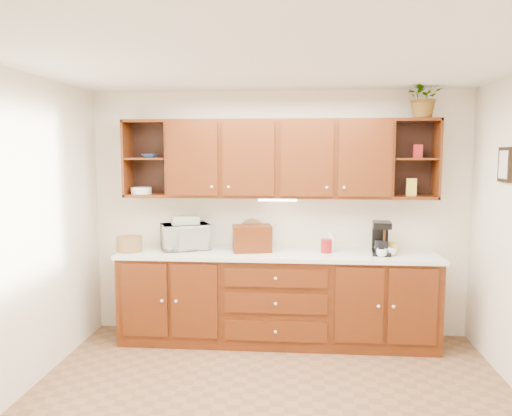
% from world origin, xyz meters
% --- Properties ---
extents(floor, '(4.00, 4.00, 0.00)m').
position_xyz_m(floor, '(0.00, 0.00, 0.00)').
color(floor, brown).
rests_on(floor, ground).
extents(ceiling, '(4.00, 4.00, 0.00)m').
position_xyz_m(ceiling, '(0.00, 0.00, 2.60)').
color(ceiling, white).
rests_on(ceiling, back_wall).
extents(back_wall, '(4.00, 0.00, 4.00)m').
position_xyz_m(back_wall, '(0.00, 1.75, 1.30)').
color(back_wall, '#EDE3C8').
rests_on(back_wall, floor).
extents(left_wall, '(0.00, 3.50, 3.50)m').
position_xyz_m(left_wall, '(-2.00, 0.00, 1.30)').
color(left_wall, '#EDE3C8').
rests_on(left_wall, floor).
extents(base_cabinets, '(3.20, 0.60, 0.90)m').
position_xyz_m(base_cabinets, '(0.00, 1.45, 0.45)').
color(base_cabinets, '#3C1B06').
rests_on(base_cabinets, floor).
extents(countertop, '(3.24, 0.64, 0.04)m').
position_xyz_m(countertop, '(0.00, 1.44, 0.92)').
color(countertop, silver).
rests_on(countertop, base_cabinets).
extents(upper_cabinets, '(3.20, 0.33, 0.80)m').
position_xyz_m(upper_cabinets, '(0.01, 1.59, 1.89)').
color(upper_cabinets, '#3C1B06').
rests_on(upper_cabinets, back_wall).
extents(undercabinet_light, '(0.40, 0.05, 0.02)m').
position_xyz_m(undercabinet_light, '(0.00, 1.53, 1.47)').
color(undercabinet_light, white).
rests_on(undercabinet_light, upper_cabinets).
extents(framed_picture, '(0.03, 0.24, 0.30)m').
position_xyz_m(framed_picture, '(1.98, 0.90, 1.85)').
color(framed_picture, black).
rests_on(framed_picture, right_wall).
extents(wicker_basket, '(0.33, 0.33, 0.15)m').
position_xyz_m(wicker_basket, '(-1.52, 1.38, 1.02)').
color(wicker_basket, olive).
rests_on(wicker_basket, countertop).
extents(microwave, '(0.58, 0.50, 0.27)m').
position_xyz_m(microwave, '(-0.97, 1.54, 1.07)').
color(microwave, beige).
rests_on(microwave, countertop).
extents(towel_stack, '(0.33, 0.29, 0.08)m').
position_xyz_m(towel_stack, '(-0.97, 1.54, 1.25)').
color(towel_stack, '#E1C869').
rests_on(towel_stack, microwave).
extents(wine_bottle, '(0.09, 0.09, 0.30)m').
position_xyz_m(wine_bottle, '(-0.94, 1.54, 1.09)').
color(wine_bottle, '#10321A').
rests_on(wine_bottle, countertop).
extents(woven_tray, '(0.33, 0.18, 0.32)m').
position_xyz_m(woven_tray, '(-0.28, 1.63, 0.95)').
color(woven_tray, olive).
rests_on(woven_tray, countertop).
extents(bread_box, '(0.43, 0.31, 0.27)m').
position_xyz_m(bread_box, '(-0.26, 1.47, 1.08)').
color(bread_box, '#3C1B06').
rests_on(bread_box, countertop).
extents(mug_tree, '(0.23, 0.24, 0.28)m').
position_xyz_m(mug_tree, '(1.06, 1.38, 0.98)').
color(mug_tree, '#3C1B06').
rests_on(mug_tree, countertop).
extents(canister_red, '(0.12, 0.12, 0.14)m').
position_xyz_m(canister_red, '(0.50, 1.48, 1.01)').
color(canister_red, maroon).
rests_on(canister_red, countertop).
extents(canister_white, '(0.09, 0.09, 0.19)m').
position_xyz_m(canister_white, '(0.56, 1.56, 1.04)').
color(canister_white, white).
rests_on(canister_white, countertop).
extents(canister_yellow, '(0.12, 0.12, 0.11)m').
position_xyz_m(canister_yellow, '(1.16, 1.47, 1.00)').
color(canister_yellow, yellow).
rests_on(canister_yellow, countertop).
extents(coffee_maker, '(0.20, 0.24, 0.33)m').
position_xyz_m(coffee_maker, '(1.04, 1.44, 1.10)').
color(coffee_maker, black).
rests_on(coffee_maker, countertop).
extents(bowl_stack, '(0.18, 0.18, 0.04)m').
position_xyz_m(bowl_stack, '(-1.34, 1.56, 1.92)').
color(bowl_stack, navy).
rests_on(bowl_stack, upper_cabinets).
extents(plate_stack, '(0.24, 0.24, 0.07)m').
position_xyz_m(plate_stack, '(-1.44, 1.58, 1.56)').
color(plate_stack, white).
rests_on(plate_stack, upper_cabinets).
extents(pantry_box_yellow, '(0.10, 0.09, 0.17)m').
position_xyz_m(pantry_box_yellow, '(1.35, 1.58, 1.61)').
color(pantry_box_yellow, yellow).
rests_on(pantry_box_yellow, upper_cabinets).
extents(pantry_box_red, '(0.10, 0.09, 0.13)m').
position_xyz_m(pantry_box_red, '(1.40, 1.58, 1.97)').
color(pantry_box_red, maroon).
rests_on(pantry_box_red, upper_cabinets).
extents(potted_plant, '(0.45, 0.42, 0.42)m').
position_xyz_m(potted_plant, '(1.43, 1.54, 2.50)').
color(potted_plant, '#999999').
rests_on(potted_plant, upper_cabinets).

